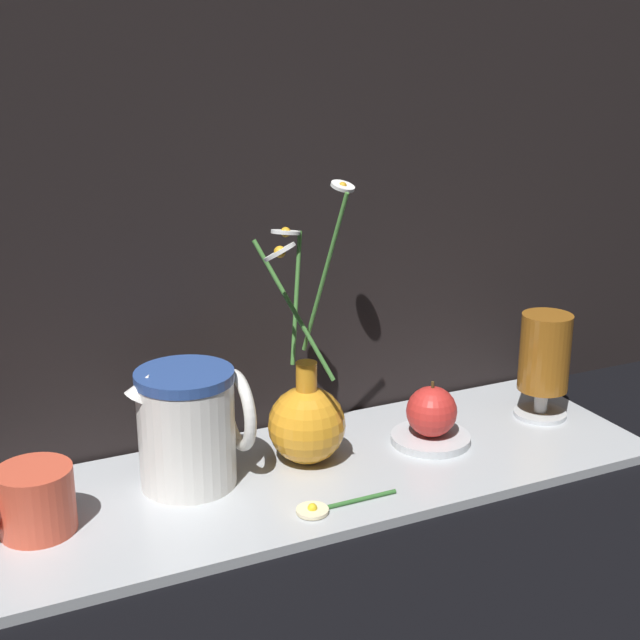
% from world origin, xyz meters
% --- Properties ---
extents(ground_plane, '(6.00, 6.00, 0.00)m').
position_xyz_m(ground_plane, '(0.00, 0.00, 0.00)').
color(ground_plane, black).
extents(shelf, '(0.82, 0.28, 0.01)m').
position_xyz_m(shelf, '(0.00, 0.00, 0.01)').
color(shelf, '#B2B7BC').
rests_on(shelf, ground_plane).
extents(vase_with_flowers, '(0.16, 0.14, 0.34)m').
position_xyz_m(vase_with_flowers, '(-0.01, 0.03, 0.07)').
color(vase_with_flowers, orange).
rests_on(vase_with_flowers, shelf).
extents(yellow_mug, '(0.09, 0.08, 0.07)m').
position_xyz_m(yellow_mug, '(-0.33, 0.00, 0.05)').
color(yellow_mug, '#DB5138').
rests_on(yellow_mug, shelf).
extents(ceramic_pitcher, '(0.14, 0.11, 0.15)m').
position_xyz_m(ceramic_pitcher, '(-0.15, 0.03, 0.09)').
color(ceramic_pitcher, white).
rests_on(ceramic_pitcher, shelf).
extents(tea_glass, '(0.07, 0.07, 0.14)m').
position_xyz_m(tea_glass, '(0.34, 0.01, 0.10)').
color(tea_glass, silver).
rests_on(tea_glass, shelf).
extents(saucer_plate, '(0.10, 0.10, 0.01)m').
position_xyz_m(saucer_plate, '(0.16, 0.01, 0.02)').
color(saucer_plate, silver).
rests_on(saucer_plate, shelf).
extents(orange_fruit, '(0.06, 0.06, 0.07)m').
position_xyz_m(orange_fruit, '(0.16, 0.01, 0.05)').
color(orange_fruit, red).
rests_on(orange_fruit, saucer_plate).
extents(loose_daisy, '(0.12, 0.04, 0.01)m').
position_xyz_m(loose_daisy, '(-0.04, -0.09, 0.02)').
color(loose_daisy, '#336B2D').
rests_on(loose_daisy, shelf).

